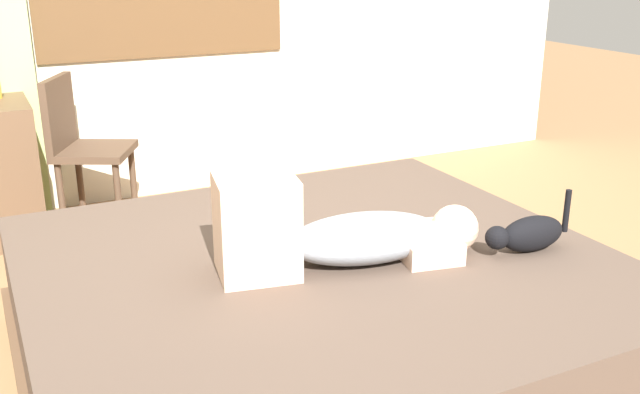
{
  "coord_description": "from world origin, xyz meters",
  "views": [
    {
      "loc": [
        -0.96,
        -1.93,
        1.5
      ],
      "look_at": [
        0.18,
        0.39,
        0.61
      ],
      "focal_mm": 40.78,
      "sensor_mm": 36.0,
      "label": 1
    }
  ],
  "objects_px": {
    "cat": "(528,234)",
    "person_lying": "(338,233)",
    "chair_by_desk": "(80,143)",
    "bed": "(320,317)"
  },
  "relations": [
    {
      "from": "cat",
      "to": "chair_by_desk",
      "type": "relative_size",
      "value": 0.42
    },
    {
      "from": "bed",
      "to": "cat",
      "type": "height_order",
      "value": "cat"
    },
    {
      "from": "person_lying",
      "to": "chair_by_desk",
      "type": "bearing_deg",
      "value": 106.26
    },
    {
      "from": "cat",
      "to": "person_lying",
      "type": "bearing_deg",
      "value": 162.88
    },
    {
      "from": "bed",
      "to": "person_lying",
      "type": "bearing_deg",
      "value": -64.68
    },
    {
      "from": "bed",
      "to": "chair_by_desk",
      "type": "bearing_deg",
      "value": 105.88
    },
    {
      "from": "cat",
      "to": "bed",
      "type": "bearing_deg",
      "value": 158.31
    },
    {
      "from": "bed",
      "to": "chair_by_desk",
      "type": "relative_size",
      "value": 2.39
    },
    {
      "from": "bed",
      "to": "cat",
      "type": "relative_size",
      "value": 5.74
    },
    {
      "from": "bed",
      "to": "person_lying",
      "type": "height_order",
      "value": "person_lying"
    }
  ]
}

